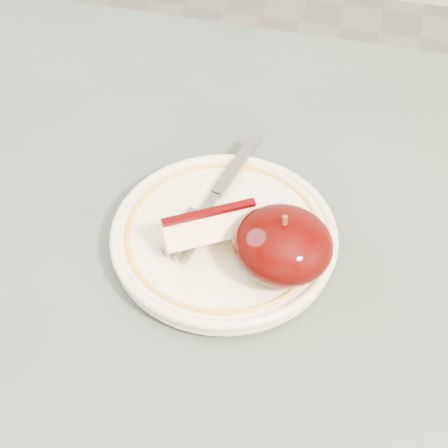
% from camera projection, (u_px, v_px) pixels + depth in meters
% --- Properties ---
extents(table, '(0.90, 0.90, 0.75)m').
position_uv_depth(table, '(172.00, 380.00, 0.56)').
color(table, brown).
rests_on(table, ground).
extents(plate, '(0.20, 0.20, 0.02)m').
position_uv_depth(plate, '(224.00, 235.00, 0.54)').
color(plate, beige).
rests_on(plate, table).
extents(apple_half, '(0.08, 0.08, 0.06)m').
position_uv_depth(apple_half, '(282.00, 245.00, 0.49)').
color(apple_half, black).
rests_on(apple_half, plate).
extents(apple_wedge, '(0.08, 0.07, 0.04)m').
position_uv_depth(apple_wedge, '(209.00, 227.00, 0.51)').
color(apple_wedge, '#FFF3BB').
rests_on(apple_wedge, plate).
extents(fork, '(0.05, 0.17, 0.00)m').
position_uv_depth(fork, '(215.00, 195.00, 0.56)').
color(fork, gray).
rests_on(fork, plate).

